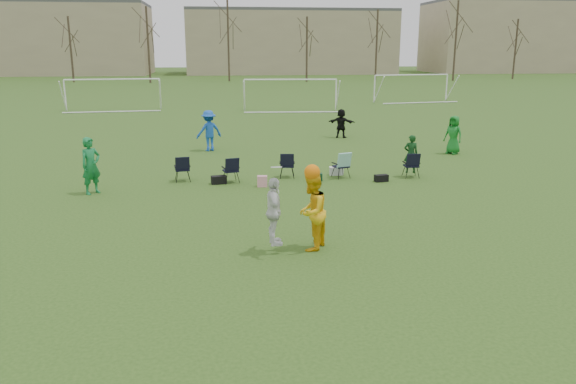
{
  "coord_description": "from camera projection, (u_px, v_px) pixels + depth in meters",
  "views": [
    {
      "loc": [
        -1.7,
        -12.64,
        4.92
      ],
      "look_at": [
        0.03,
        1.38,
        1.25
      ],
      "focal_mm": 35.0,
      "sensor_mm": 36.0,
      "label": 1
    }
  ],
  "objects": [
    {
      "name": "fielder_black",
      "position": [
        341.0,
        123.0,
        31.06
      ],
      "size": [
        1.55,
        1.01,
        1.6
      ],
      "primitive_type": "imported",
      "rotation": [
        0.0,
        0.0,
        2.75
      ],
      "color": "black",
      "rests_on": "ground"
    },
    {
      "name": "sideline_setup",
      "position": [
        308.0,
        166.0,
        21.4
      ],
      "size": [
        9.41,
        1.88,
        1.64
      ],
      "color": "#0F3914",
      "rests_on": "ground"
    },
    {
      "name": "fielder_green_near",
      "position": [
        91.0,
        166.0,
        19.13
      ],
      "size": [
        0.84,
        0.84,
        1.96
      ],
      "primitive_type": "imported",
      "rotation": [
        0.0,
        0.0,
        0.78
      ],
      "color": "#147439",
      "rests_on": "ground"
    },
    {
      "name": "tree_line",
      "position": [
        230.0,
        45.0,
        79.42
      ],
      "size": [
        110.28,
        3.28,
        11.4
      ],
      "color": "#382B21",
      "rests_on": "ground"
    },
    {
      "name": "goal_left",
      "position": [
        113.0,
        85.0,
        44.57
      ],
      "size": [
        7.39,
        0.76,
        2.46
      ],
      "rotation": [
        0.0,
        0.0,
        0.09
      ],
      "color": "white",
      "rests_on": "ground"
    },
    {
      "name": "fielder_green_far",
      "position": [
        453.0,
        135.0,
        26.36
      ],
      "size": [
        0.99,
        1.04,
        1.8
      ],
      "primitive_type": "imported",
      "rotation": [
        0.0,
        0.0,
        -0.91
      ],
      "color": "#136F21",
      "rests_on": "ground"
    },
    {
      "name": "ground",
      "position": [
        294.0,
        256.0,
        13.58
      ],
      "size": [
        260.0,
        260.0,
        0.0
      ],
      "primitive_type": "plane",
      "color": "#2B4A17",
      "rests_on": "ground"
    },
    {
      "name": "center_contest",
      "position": [
        300.0,
        211.0,
        13.73
      ],
      "size": [
        1.73,
        1.24,
        2.21
      ],
      "color": "silver",
      "rests_on": "ground"
    },
    {
      "name": "goal_mid",
      "position": [
        290.0,
        86.0,
        44.31
      ],
      "size": [
        7.4,
        0.63,
        2.46
      ],
      "rotation": [
        0.0,
        0.0,
        -0.07
      ],
      "color": "white",
      "rests_on": "ground"
    },
    {
      "name": "goal_right",
      "position": [
        412.0,
        80.0,
        51.49
      ],
      "size": [
        7.35,
        1.14,
        2.46
      ],
      "rotation": [
        0.0,
        0.0,
        0.14
      ],
      "color": "white",
      "rests_on": "ground"
    },
    {
      "name": "fielder_blue",
      "position": [
        209.0,
        131.0,
        27.09
      ],
      "size": [
        1.45,
        1.18,
        1.96
      ],
      "primitive_type": "imported",
      "rotation": [
        0.0,
        0.0,
        3.56
      ],
      "color": "blue",
      "rests_on": "ground"
    },
    {
      "name": "building_row",
      "position": [
        262.0,
        41.0,
        105.09
      ],
      "size": [
        126.0,
        16.0,
        13.0
      ],
      "color": "tan",
      "rests_on": "ground"
    }
  ]
}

